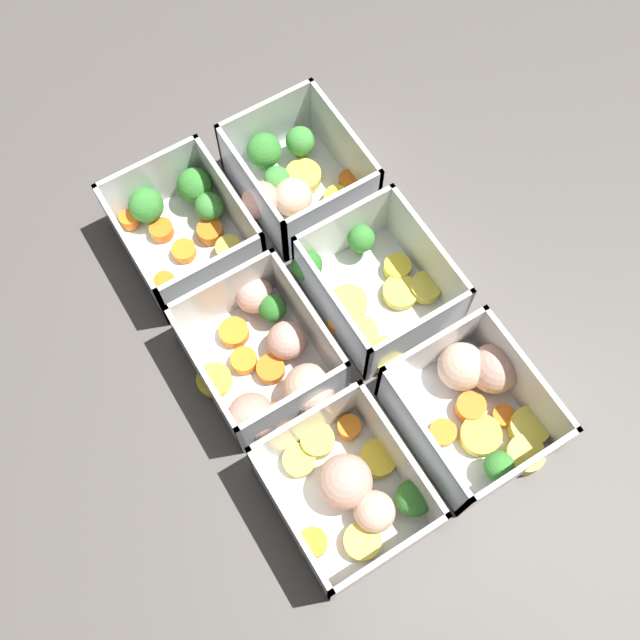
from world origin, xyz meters
The scene contains 7 objects.
ground_plane centered at (0.00, 0.00, 0.00)m, with size 4.00×4.00×0.00m, color #56514C.
container_near_left centered at (-0.17, -0.06, 0.03)m, with size 0.14×0.12×0.08m.
container_near_center centered at (0.01, -0.06, 0.03)m, with size 0.17×0.13×0.08m.
container_near_right centered at (0.16, -0.06, 0.03)m, with size 0.15×0.13×0.08m.
container_far_left centered at (-0.16, 0.06, 0.03)m, with size 0.14×0.14×0.08m.
container_far_center centered at (0.00, 0.06, 0.02)m, with size 0.15×0.13×0.08m.
container_far_right centered at (0.15, 0.08, 0.03)m, with size 0.14×0.14×0.08m.
Camera 1 is at (0.24, -0.15, 0.70)m, focal length 42.00 mm.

